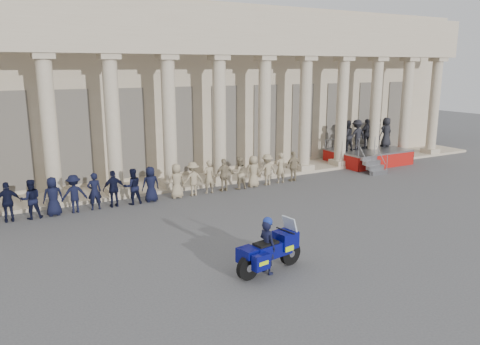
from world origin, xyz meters
name	(u,v)px	position (x,y,z in m)	size (l,w,h in m)	color
ground	(291,237)	(0.00, 0.00, 0.00)	(90.00, 90.00, 0.00)	#454548
building	(148,88)	(0.00, 14.74, 4.52)	(40.00, 12.50, 9.00)	tan
officer_rank	(125,187)	(-3.91, 6.57, 0.78)	(18.05, 0.59, 1.55)	black
reviewing_stand	(366,140)	(11.14, 8.04, 1.47)	(4.38, 4.17, 2.68)	gray
motorcycle	(271,250)	(-2.13, -1.97, 0.65)	(2.33, 1.08, 1.50)	black
rider	(267,245)	(-2.26, -1.99, 0.84)	(0.47, 0.63, 1.68)	black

